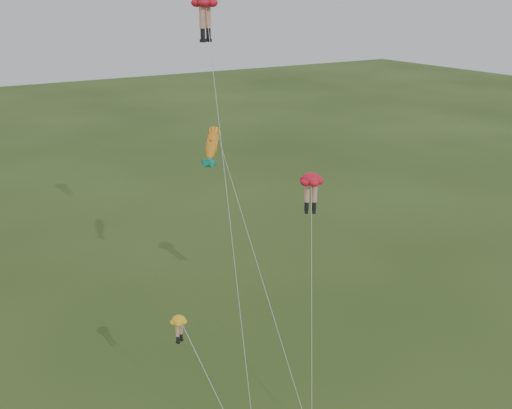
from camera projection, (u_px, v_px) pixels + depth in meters
legs_kite_red_high at (205, 8)px, 35.79m from camera, size 4.71×12.87×23.85m
legs_kite_red_mid at (311, 185)px, 35.45m from camera, size 6.24×8.82×13.36m
legs_kite_yellow at (182, 330)px, 29.76m from camera, size 2.59×5.72×8.00m
fish_kite at (213, 145)px, 37.21m from camera, size 2.46×13.18×15.81m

